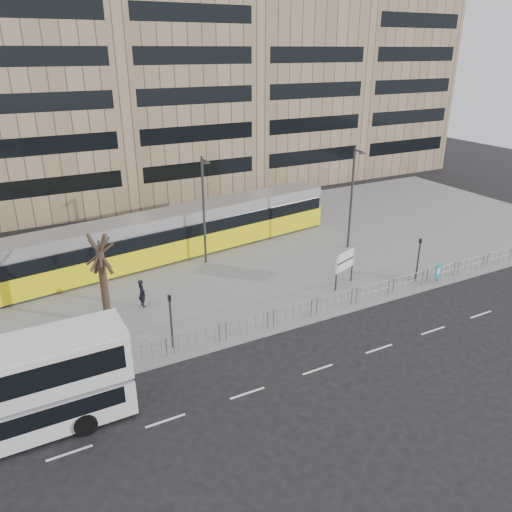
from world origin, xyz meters
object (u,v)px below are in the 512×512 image
lamp_post_east (352,195)px  bare_tree (97,230)px  station_sign (345,262)px  ad_panel (438,271)px  pedestrian (142,293)px  traffic_light_east (419,254)px  tram (156,238)px  lamp_post_west (204,207)px  traffic_light_west (171,314)px

lamp_post_east → bare_tree: bearing=-171.0°
lamp_post_east → station_sign: bearing=-130.2°
ad_panel → pedestrian: bearing=143.9°
traffic_light_east → ad_panel: bearing=-29.5°
tram → ad_panel: size_ratio=22.41×
station_sign → bare_tree: (-15.18, 2.36, 4.04)m
pedestrian → lamp_post_west: bearing=-63.6°
ad_panel → bare_tree: 22.33m
station_sign → traffic_light_east: traffic_light_east is taller
tram → lamp_post_west: bearing=-43.8°
pedestrian → lamp_post_east: size_ratio=0.22×
lamp_post_east → pedestrian: bearing=-173.5°
station_sign → traffic_light_west: size_ratio=0.80×
tram → traffic_light_west: tram is taller
station_sign → ad_panel: (6.03, -2.56, -0.92)m
station_sign → pedestrian: 13.31m
traffic_light_east → lamp_post_east: lamp_post_east is taller
ad_panel → traffic_light_east: 1.86m
station_sign → traffic_light_east: 5.16m
pedestrian → traffic_light_west: (0.10, -5.28, 1.08)m
station_sign → lamp_post_east: size_ratio=0.31×
ad_panel → lamp_post_west: 16.89m
traffic_light_west → bare_tree: size_ratio=0.41×
pedestrian → traffic_light_east: (17.66, -5.25, 1.08)m
traffic_light_west → lamp_post_east: lamp_post_east is taller
station_sign → ad_panel: station_sign is taller
traffic_light_east → lamp_post_east: (-0.19, 7.25, 2.40)m
ad_panel → pedestrian: pedestrian is taller
station_sign → ad_panel: 6.61m
ad_panel → traffic_light_east: (-1.17, 0.83, 1.18)m
lamp_post_west → station_sign: bearing=-50.0°
traffic_light_west → bare_tree: bearing=117.7°
station_sign → lamp_post_west: 10.74m
station_sign → bare_tree: 15.89m
station_sign → traffic_light_west: traffic_light_west is taller
pedestrian → bare_tree: size_ratio=0.23×
tram → station_sign: (9.73, -10.17, -0.09)m
pedestrian → traffic_light_east: traffic_light_east is taller
pedestrian → traffic_light_west: bearing=171.5°
station_sign → pedestrian: size_ratio=1.38×
station_sign → lamp_post_west: size_ratio=0.31×
pedestrian → lamp_post_east: (17.47, 1.99, 3.48)m
traffic_light_east → tram: bearing=146.5°
bare_tree → traffic_light_east: bearing=-11.6°
pedestrian → traffic_light_east: 18.46m
station_sign → traffic_light_east: size_ratio=0.80×
traffic_light_west → traffic_light_east: size_ratio=1.00×
station_sign → lamp_post_west: (-6.69, 7.97, 2.64)m
traffic_light_east → lamp_post_east: 7.64m
lamp_post_east → bare_tree: size_ratio=1.05×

